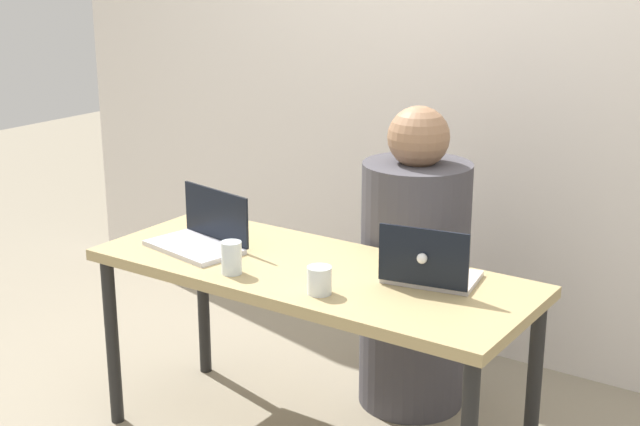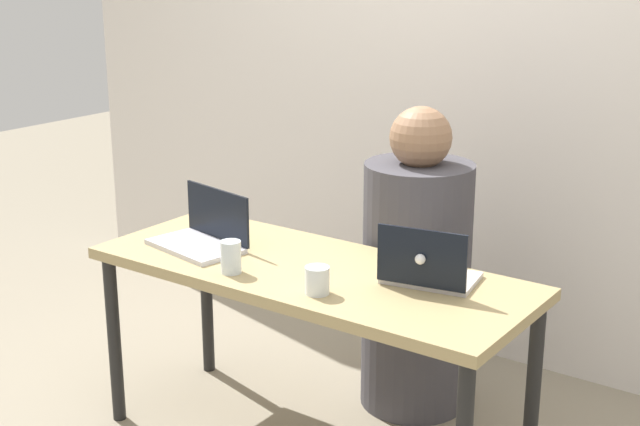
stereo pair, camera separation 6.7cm
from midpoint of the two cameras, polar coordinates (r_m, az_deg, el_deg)
back_wall at (r=3.94m, az=9.96°, el=8.99°), size 4.50×0.10×2.53m
desk at (r=3.11m, az=-0.04°, el=-4.72°), size 1.57×0.62×0.71m
person_at_center at (r=3.51m, az=6.72°, el=-4.09°), size 0.44×0.44×1.21m
laptop_back_right at (r=2.94m, az=7.57°, el=-3.70°), size 0.33×0.27×0.21m
laptop_front_left at (r=3.31m, az=-6.92°, el=-1.39°), size 0.39×0.28×0.21m
water_glass_left at (r=3.03m, az=-5.09°, el=-2.96°), size 0.07×0.07×0.11m
water_glass_right at (r=2.84m, az=0.50°, el=-4.44°), size 0.08×0.08×0.09m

